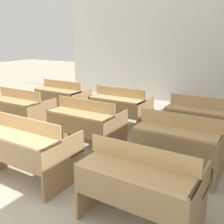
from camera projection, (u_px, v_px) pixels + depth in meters
The scene contains 9 objects.
wall_back at pixel (162, 47), 7.60m from camera, with size 6.54×0.06×3.14m.
bench_front_center at pixel (30, 147), 3.49m from camera, with size 1.16×0.76×0.86m.
bench_front_right at pixel (141, 183), 2.64m from camera, with size 1.16×0.76×0.86m.
bench_second_left at pixel (21, 109), 5.32m from camera, with size 1.16×0.76×0.86m.
bench_second_center at pixel (86, 123), 4.47m from camera, with size 1.16×0.76×0.86m.
bench_second_right at pixel (179, 142), 3.67m from camera, with size 1.16×0.76×0.86m.
bench_third_left at pixel (63, 98), 6.32m from camera, with size 1.16×0.76×0.86m.
bench_third_center at pixel (120, 107), 5.49m from camera, with size 1.16×0.76×0.86m.
bench_third_right at pixel (201, 120), 4.65m from camera, with size 1.16×0.76×0.86m.
Camera 1 is at (2.87, -0.86, 1.87)m, focal length 42.00 mm.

